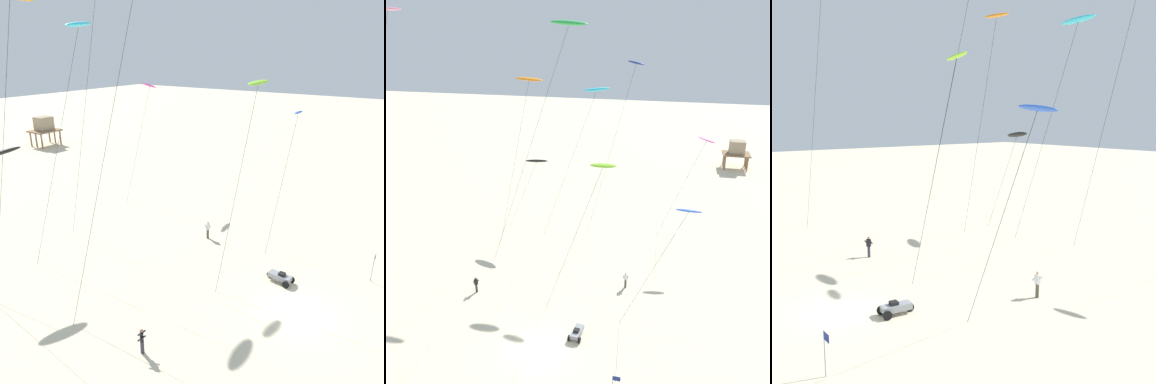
% 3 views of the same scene
% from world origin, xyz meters
% --- Properties ---
extents(ground_plane, '(260.00, 260.00, 0.00)m').
position_xyz_m(ground_plane, '(0.00, 0.00, 0.00)').
color(ground_plane, beige).
extents(kite_cyan, '(8.05, 1.28, 18.51)m').
position_xyz_m(kite_cyan, '(0.50, 19.50, 18.04)').
color(kite_cyan, '#33BFE0').
rests_on(kite_cyan, ground).
extents(kite_orange, '(6.06, 0.91, 19.59)m').
position_xyz_m(kite_orange, '(-6.32, 17.30, 19.13)').
color(kite_orange, orange).
rests_on(kite_orange, ground).
extents(kite_lime, '(6.26, 1.12, 14.43)m').
position_xyz_m(kite_lime, '(3.92, 5.63, 13.99)').
color(kite_lime, '#8CD833').
rests_on(kite_lime, ground).
extents(kite_blue, '(5.97, 0.94, 11.63)m').
position_xyz_m(kite_blue, '(10.71, 4.89, 11.17)').
color(kite_blue, blue).
rests_on(kite_blue, ground).
extents(kite_black, '(5.67, 1.42, 9.81)m').
position_xyz_m(kite_black, '(-6.95, 20.47, 9.31)').
color(kite_black, black).
rests_on(kite_black, ground).
extents(kite_flyer_nearest, '(0.60, 0.58, 1.67)m').
position_xyz_m(kite_flyer_nearest, '(5.61, 10.52, 0.89)').
color(kite_flyer_nearest, '#4C4738').
rests_on(kite_flyer_nearest, ground).
extents(kite_flyer_middle, '(0.73, 0.73, 1.67)m').
position_xyz_m(kite_flyer_middle, '(-8.46, 6.15, 0.89)').
color(kite_flyer_middle, '#33333D').
rests_on(kite_flyer_middle, ground).
extents(beach_buggy, '(1.08, 2.10, 0.82)m').
position_xyz_m(beach_buggy, '(2.68, 2.32, 0.43)').
color(beach_buggy, gray).
rests_on(beach_buggy, ground).
extents(marker_flag, '(0.57, 0.05, 2.10)m').
position_xyz_m(marker_flag, '(6.75, -3.26, 1.49)').
color(marker_flag, gray).
rests_on(marker_flag, ground).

